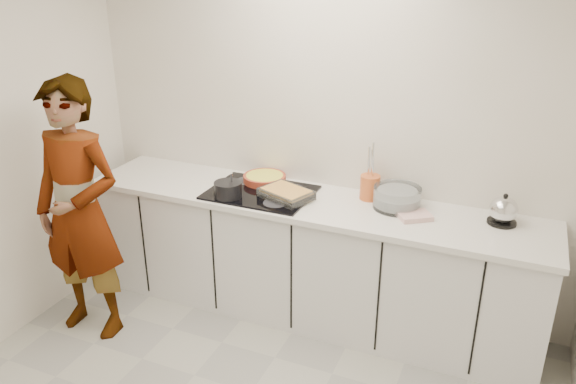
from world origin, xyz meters
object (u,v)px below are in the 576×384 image
at_px(mixing_bowl, 397,198).
at_px(utensil_crock, 370,187).
at_px(hob, 261,192).
at_px(kettle, 503,211).
at_px(saucepan, 228,189).
at_px(baking_dish, 286,193).
at_px(tart_dish, 265,178).
at_px(cook, 80,212).

distance_m(mixing_bowl, utensil_crock, 0.22).
height_order(hob, kettle, kettle).
distance_m(saucepan, baking_dish, 0.40).
distance_m(hob, mixing_bowl, 0.95).
relative_size(tart_dish, saucepan, 1.47).
height_order(saucepan, mixing_bowl, saucepan).
bearing_deg(cook, utensil_crock, 26.45).
bearing_deg(hob, tart_dish, 106.42).
relative_size(saucepan, kettle, 1.03).
distance_m(mixing_bowl, cook, 2.10).
relative_size(saucepan, cook, 0.13).
relative_size(hob, saucepan, 3.00).
distance_m(tart_dish, baking_dish, 0.35).
xyz_separation_m(baking_dish, cook, (-1.19, -0.69, -0.07)).
xyz_separation_m(tart_dish, kettle, (1.65, -0.03, 0.04)).
xyz_separation_m(hob, cook, (-0.97, -0.73, -0.02)).
relative_size(hob, cook, 0.40).
distance_m(saucepan, cook, 0.99).
height_order(kettle, cook, cook).
bearing_deg(cook, tart_dish, 42.30).
distance_m(baking_dish, cook, 1.37).
distance_m(mixing_bowl, kettle, 0.66).
bearing_deg(tart_dish, cook, -135.47).
xyz_separation_m(saucepan, mixing_bowl, (1.10, 0.30, -0.00)).
height_order(hob, utensil_crock, utensil_crock).
bearing_deg(cook, baking_dish, 27.82).
height_order(saucepan, cook, cook).
bearing_deg(saucepan, kettle, 10.38).
bearing_deg(cook, saucepan, 32.20).
height_order(mixing_bowl, utensil_crock, utensil_crock).
bearing_deg(hob, mixing_bowl, 7.99).
xyz_separation_m(mixing_bowl, kettle, (0.66, 0.02, 0.02)).
height_order(mixing_bowl, cook, cook).
bearing_deg(baking_dish, saucepan, -160.74).
xyz_separation_m(utensil_crock, cook, (-1.71, -0.93, -0.10)).
bearing_deg(mixing_bowl, baking_dish, -166.81).
bearing_deg(baking_dish, kettle, 7.84).
xyz_separation_m(tart_dish, utensil_crock, (0.78, 0.03, 0.04)).
distance_m(utensil_crock, cook, 1.95).
distance_m(baking_dish, utensil_crock, 0.57).
height_order(baking_dish, cook, cook).
relative_size(tart_dish, cook, 0.20).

